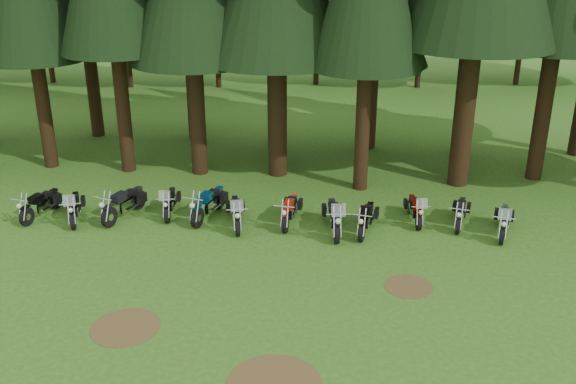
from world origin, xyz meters
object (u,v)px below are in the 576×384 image
motorcycle_5 (236,213)px  motorcycle_10 (460,213)px  motorcycle_1 (74,208)px  motorcycle_11 (503,222)px  motorcycle_0 (41,205)px  motorcycle_4 (208,204)px  motorcycle_7 (334,218)px  motorcycle_6 (290,211)px  motorcycle_2 (124,204)px  motorcycle_9 (415,210)px  motorcycle_3 (170,203)px  motorcycle_8 (366,219)px

motorcycle_5 → motorcycle_10: (7.70, 0.57, -0.05)m
motorcycle_1 → motorcycle_11: size_ratio=0.99×
motorcycle_0 → motorcycle_4: motorcycle_4 is taller
motorcycle_4 → motorcycle_7: (4.42, -0.91, 0.00)m
motorcycle_0 → motorcycle_11: (16.01, -0.49, 0.01)m
motorcycle_0 → motorcycle_6: size_ratio=0.98×
motorcycle_1 → motorcycle_11: 14.70m
motorcycle_2 → motorcycle_5: 4.08m
motorcycle_6 → motorcycle_7: (1.53, -0.64, 0.05)m
motorcycle_2 → motorcycle_9: bearing=21.4°
motorcycle_7 → motorcycle_11: size_ratio=1.11×
motorcycle_5 → motorcycle_6: bearing=0.8°
motorcycle_3 → motorcycle_10: bearing=-6.8°
motorcycle_1 → motorcycle_10: bearing=-14.1°
motorcycle_2 → motorcycle_4: size_ratio=0.98×
motorcycle_7 → motorcycle_4: bearing=162.9°
motorcycle_4 → motorcycle_5: (1.07, -0.64, -0.03)m
motorcycle_2 → motorcycle_5: (4.05, -0.48, -0.03)m
motorcycle_1 → motorcycle_4: bearing=-9.6°
motorcycle_1 → motorcycle_8: size_ratio=1.02×
motorcycle_1 → motorcycle_3: 3.29m
motorcycle_10 → motorcycle_11: (1.28, -0.71, 0.04)m
motorcycle_5 → motorcycle_8: size_ratio=1.06×
motorcycle_0 → motorcycle_2: 2.97m
motorcycle_8 → motorcycle_11: (4.56, 0.04, 0.02)m
motorcycle_7 → motorcycle_9: bearing=14.4°
motorcycle_1 → motorcycle_4: size_ratio=0.91×
motorcycle_3 → motorcycle_8: 7.00m
motorcycle_0 → motorcycle_1: motorcycle_1 is taller
motorcycle_2 → motorcycle_4: bearing=23.0°
motorcycle_8 → motorcycle_9: size_ratio=1.05×
motorcycle_2 → motorcycle_11: 13.05m
motorcycle_0 → motorcycle_9: bearing=16.4°
motorcycle_7 → motorcycle_10: size_ratio=1.20×
motorcycle_9 → motorcycle_7: bearing=-163.6°
motorcycle_0 → motorcycle_5: bearing=11.7°
motorcycle_3 → motorcycle_7: (5.85, -1.10, 0.07)m
motorcycle_4 → motorcycle_6: 2.90m
motorcycle_8 → motorcycle_9: motorcycle_9 is taller
motorcycle_11 → motorcycle_2: bearing=-166.9°
motorcycle_5 → motorcycle_1: bearing=168.1°
motorcycle_3 → motorcycle_4: bearing=-12.8°
motorcycle_7 → motorcycle_10: 4.43m
motorcycle_4 → motorcycle_9: (7.25, 0.11, -0.08)m
motorcycle_1 → motorcycle_9: (11.89, 0.63, -0.04)m
motorcycle_2 → motorcycle_6: bearing=18.8°
motorcycle_5 → motorcycle_6: motorcycle_5 is taller
motorcycle_6 → motorcycle_10: 5.88m
motorcycle_1 → motorcycle_8: bearing=-17.7°
motorcycle_3 → motorcycle_1: bearing=-173.0°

